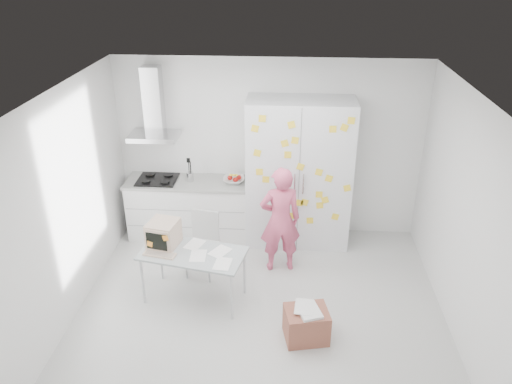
# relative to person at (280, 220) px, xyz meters

# --- Properties ---
(floor) EXTENTS (4.50, 4.00, 0.02)m
(floor) POSITION_rel_person_xyz_m (-0.21, -0.90, -0.77)
(floor) COLOR silver
(floor) RESTS_ON ground
(walls) EXTENTS (4.52, 4.01, 2.70)m
(walls) POSITION_rel_person_xyz_m (-0.21, -0.18, 0.59)
(walls) COLOR white
(walls) RESTS_ON ground
(ceiling) EXTENTS (4.50, 4.00, 0.02)m
(ceiling) POSITION_rel_person_xyz_m (-0.21, -0.90, 1.94)
(ceiling) COLOR white
(ceiling) RESTS_ON walls
(counter_run) EXTENTS (1.84, 0.63, 1.28)m
(counter_run) POSITION_rel_person_xyz_m (-1.41, 0.80, -0.29)
(counter_run) COLOR white
(counter_run) RESTS_ON ground
(range_hood) EXTENTS (0.70, 0.48, 1.01)m
(range_hood) POSITION_rel_person_xyz_m (-1.86, 0.94, 1.19)
(range_hood) COLOR silver
(range_hood) RESTS_ON walls
(tall_cabinet) EXTENTS (1.50, 0.68, 2.20)m
(tall_cabinet) POSITION_rel_person_xyz_m (0.24, 0.78, 0.34)
(tall_cabinet) COLOR silver
(tall_cabinet) RESTS_ON ground
(person) EXTENTS (0.62, 0.46, 1.53)m
(person) POSITION_rel_person_xyz_m (0.00, 0.00, 0.00)
(person) COLOR #D65376
(person) RESTS_ON ground
(desk) EXTENTS (1.37, 0.88, 1.01)m
(desk) POSITION_rel_person_xyz_m (-1.30, -0.66, 0.00)
(desk) COLOR #AAB3B6
(desk) RESTS_ON ground
(chair) EXTENTS (0.48, 0.48, 0.89)m
(chair) POSITION_rel_person_xyz_m (-1.03, -0.15, -0.26)
(chair) COLOR #BABAB8
(chair) RESTS_ON ground
(cardboard_box) EXTENTS (0.55, 0.47, 0.42)m
(cardboard_box) POSITION_rel_person_xyz_m (0.35, -1.39, -0.56)
(cardboard_box) COLOR #985742
(cardboard_box) RESTS_ON ground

